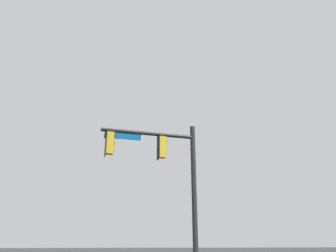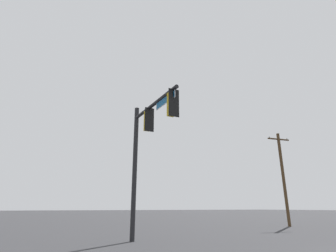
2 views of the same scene
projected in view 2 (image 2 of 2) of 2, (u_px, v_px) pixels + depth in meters
name	position (u px, v px, depth m)	size (l,w,h in m)	color
signal_pole_near	(146.00, 141.00, 13.82)	(4.92, 0.54, 7.39)	black
utility_pole	(283.00, 176.00, 25.94)	(0.54, 2.56, 9.05)	#47331E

